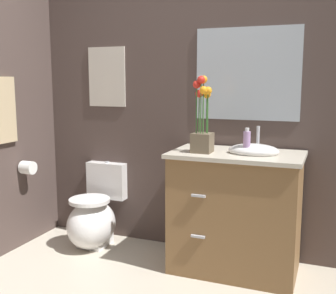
{
  "coord_description": "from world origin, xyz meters",
  "views": [
    {
      "loc": [
        1.04,
        -1.7,
        1.4
      ],
      "look_at": [
        -0.1,
        1.2,
        0.91
      ],
      "focal_mm": 45.02,
      "sensor_mm": 36.0,
      "label": 1
    }
  ],
  "objects_px": {
    "vanity_cabinet": "(236,211)",
    "flower_vase": "(202,125)",
    "toilet_paper_roll": "(28,168)",
    "hanging_towel": "(2,110)",
    "toilet": "(94,218)",
    "soap_bottle": "(247,143)",
    "wall_mirror": "(247,74)",
    "wall_poster": "(107,77)"
  },
  "relations": [
    {
      "from": "wall_poster",
      "to": "wall_mirror",
      "type": "distance_m",
      "value": 1.22
    },
    {
      "from": "vanity_cabinet",
      "to": "wall_poster",
      "type": "xyz_separation_m",
      "value": [
        -1.22,
        0.29,
        0.97
      ]
    },
    {
      "from": "flower_vase",
      "to": "wall_mirror",
      "type": "distance_m",
      "value": 0.58
    },
    {
      "from": "vanity_cabinet",
      "to": "wall_mirror",
      "type": "distance_m",
      "value": 1.03
    },
    {
      "from": "toilet",
      "to": "wall_poster",
      "type": "bearing_deg",
      "value": 90.0
    },
    {
      "from": "vanity_cabinet",
      "to": "hanging_towel",
      "type": "xyz_separation_m",
      "value": [
        -1.79,
        -0.37,
        0.71
      ]
    },
    {
      "from": "soap_bottle",
      "to": "wall_poster",
      "type": "bearing_deg",
      "value": 164.38
    },
    {
      "from": "vanity_cabinet",
      "to": "toilet_paper_roll",
      "type": "distance_m",
      "value": 1.75
    },
    {
      "from": "flower_vase",
      "to": "vanity_cabinet",
      "type": "bearing_deg",
      "value": 20.6
    },
    {
      "from": "wall_poster",
      "to": "wall_mirror",
      "type": "height_order",
      "value": "wall_mirror"
    },
    {
      "from": "vanity_cabinet",
      "to": "toilet_paper_roll",
      "type": "bearing_deg",
      "value": -174.39
    },
    {
      "from": "toilet_paper_roll",
      "to": "toilet",
      "type": "bearing_deg",
      "value": 21.08
    },
    {
      "from": "vanity_cabinet",
      "to": "hanging_towel",
      "type": "distance_m",
      "value": 1.96
    },
    {
      "from": "soap_bottle",
      "to": "toilet_paper_roll",
      "type": "distance_m",
      "value": 1.84
    },
    {
      "from": "vanity_cabinet",
      "to": "hanging_towel",
      "type": "height_order",
      "value": "hanging_towel"
    },
    {
      "from": "flower_vase",
      "to": "hanging_towel",
      "type": "xyz_separation_m",
      "value": [
        -1.55,
        -0.28,
        0.08
      ]
    },
    {
      "from": "toilet_paper_roll",
      "to": "hanging_towel",
      "type": "bearing_deg",
      "value": -105.55
    },
    {
      "from": "flower_vase",
      "to": "wall_mirror",
      "type": "relative_size",
      "value": 0.68
    },
    {
      "from": "wall_mirror",
      "to": "soap_bottle",
      "type": "bearing_deg",
      "value": -77.27
    },
    {
      "from": "flower_vase",
      "to": "toilet_paper_roll",
      "type": "bearing_deg",
      "value": -176.89
    },
    {
      "from": "wall_poster",
      "to": "toilet_paper_roll",
      "type": "xyz_separation_m",
      "value": [
        -0.51,
        -0.46,
        -0.75
      ]
    },
    {
      "from": "soap_bottle",
      "to": "flower_vase",
      "type": "bearing_deg",
      "value": -176.61
    },
    {
      "from": "hanging_towel",
      "to": "toilet_paper_roll",
      "type": "xyz_separation_m",
      "value": [
        0.06,
        0.2,
        -0.49
      ]
    },
    {
      "from": "soap_bottle",
      "to": "hanging_towel",
      "type": "distance_m",
      "value": 1.9
    },
    {
      "from": "toilet",
      "to": "hanging_towel",
      "type": "relative_size",
      "value": 1.33
    },
    {
      "from": "vanity_cabinet",
      "to": "flower_vase",
      "type": "height_order",
      "value": "flower_vase"
    },
    {
      "from": "wall_mirror",
      "to": "wall_poster",
      "type": "bearing_deg",
      "value": 180.0
    },
    {
      "from": "vanity_cabinet",
      "to": "soap_bottle",
      "type": "distance_m",
      "value": 0.53
    },
    {
      "from": "vanity_cabinet",
      "to": "soap_bottle",
      "type": "height_order",
      "value": "soap_bottle"
    },
    {
      "from": "toilet",
      "to": "wall_poster",
      "type": "relative_size",
      "value": 1.36
    },
    {
      "from": "flower_vase",
      "to": "toilet_paper_roll",
      "type": "distance_m",
      "value": 1.55
    },
    {
      "from": "flower_vase",
      "to": "wall_poster",
      "type": "xyz_separation_m",
      "value": [
        -0.99,
        0.38,
        0.34
      ]
    },
    {
      "from": "toilet",
      "to": "toilet_paper_roll",
      "type": "bearing_deg",
      "value": -158.92
    },
    {
      "from": "flower_vase",
      "to": "toilet",
      "type": "bearing_deg",
      "value": 173.34
    },
    {
      "from": "toilet",
      "to": "vanity_cabinet",
      "type": "height_order",
      "value": "vanity_cabinet"
    },
    {
      "from": "vanity_cabinet",
      "to": "wall_poster",
      "type": "height_order",
      "value": "wall_poster"
    },
    {
      "from": "wall_poster",
      "to": "toilet_paper_roll",
      "type": "relative_size",
      "value": 4.63
    },
    {
      "from": "flower_vase",
      "to": "wall_mirror",
      "type": "height_order",
      "value": "wall_mirror"
    },
    {
      "from": "wall_poster",
      "to": "wall_mirror",
      "type": "relative_size",
      "value": 0.64
    },
    {
      "from": "wall_mirror",
      "to": "hanging_towel",
      "type": "xyz_separation_m",
      "value": [
        -1.78,
        -0.66,
        -0.28
      ]
    },
    {
      "from": "vanity_cabinet",
      "to": "soap_bottle",
      "type": "xyz_separation_m",
      "value": [
        0.08,
        -0.07,
        0.52
      ]
    },
    {
      "from": "toilet",
      "to": "vanity_cabinet",
      "type": "distance_m",
      "value": 1.24
    }
  ]
}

